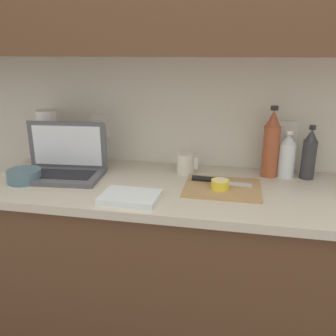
{
  "coord_description": "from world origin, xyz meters",
  "views": [
    {
      "loc": [
        -0.06,
        -1.39,
        1.44
      ],
      "look_at": [
        -0.33,
        -0.01,
        0.98
      ],
      "focal_mm": 38.0,
      "sensor_mm": 36.0,
      "label": 1
    }
  ],
  "objects": [
    {
      "name": "paper_towel_roll",
      "position": [
        -0.99,
        0.21,
        1.03
      ],
      "size": [
        0.1,
        0.1,
        0.27
      ],
      "color": "white",
      "rests_on": "counter_unit"
    },
    {
      "name": "bottle_oil_tall",
      "position": [
        0.16,
        0.2,
        1.0
      ],
      "size": [
        0.07,
        0.07,
        0.22
      ],
      "color": "silver",
      "rests_on": "counter_unit"
    },
    {
      "name": "wall_back",
      "position": [
        -0.0,
        0.23,
        1.56
      ],
      "size": [
        5.2,
        0.38,
        2.6
      ],
      "color": "silver",
      "rests_on": "ground_plane"
    },
    {
      "name": "laptop",
      "position": [
        -0.83,
        0.03,
        0.95
      ],
      "size": [
        0.38,
        0.25,
        0.24
      ],
      "rotation": [
        0.0,
        0.0,
        0.08
      ],
      "color": "#515156",
      "rests_on": "counter_unit"
    },
    {
      "name": "lemon_half_cut",
      "position": [
        -0.12,
        -0.02,
        0.93
      ],
      "size": [
        0.07,
        0.07,
        0.04
      ],
      "color": "yellow",
      "rests_on": "cutting_board"
    },
    {
      "name": "bottle_green_soda",
      "position": [
        0.26,
        0.2,
        1.01
      ],
      "size": [
        0.06,
        0.06,
        0.24
      ],
      "color": "#333338",
      "rests_on": "counter_unit"
    },
    {
      "name": "counter_unit",
      "position": [
        0.02,
        0.0,
        0.46
      ],
      "size": [
        2.27,
        0.6,
        0.9
      ],
      "color": "brown",
      "rests_on": "ground_plane"
    },
    {
      "name": "knife",
      "position": [
        -0.16,
        0.05,
        0.91
      ],
      "size": [
        0.26,
        0.05,
        0.02
      ],
      "rotation": [
        0.0,
        0.0,
        -0.09
      ],
      "color": "silver",
      "rests_on": "cutting_board"
    },
    {
      "name": "cutting_board",
      "position": [
        -0.11,
        -0.0,
        0.9
      ],
      "size": [
        0.31,
        0.26,
        0.01
      ],
      "primitive_type": "cube",
      "color": "tan",
      "rests_on": "counter_unit"
    },
    {
      "name": "bowl_white",
      "position": [
        -0.96,
        -0.08,
        0.92
      ],
      "size": [
        0.14,
        0.14,
        0.05
      ],
      "color": "slate",
      "rests_on": "counter_unit"
    },
    {
      "name": "bottle_water_clear",
      "position": [
        0.09,
        0.2,
        1.04
      ],
      "size": [
        0.07,
        0.07,
        0.32
      ],
      "color": "#A34C2D",
      "rests_on": "counter_unit"
    },
    {
      "name": "dish_towel",
      "position": [
        -0.45,
        -0.19,
        0.91
      ],
      "size": [
        0.23,
        0.17,
        0.02
      ],
      "primitive_type": "cube",
      "rotation": [
        0.0,
        0.0,
        -0.04
      ],
      "color": "white",
      "rests_on": "counter_unit"
    },
    {
      "name": "measuring_cup",
      "position": [
        -0.29,
        0.16,
        0.95
      ],
      "size": [
        0.1,
        0.08,
        0.09
      ],
      "color": "silver",
      "rests_on": "counter_unit"
    }
  ]
}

